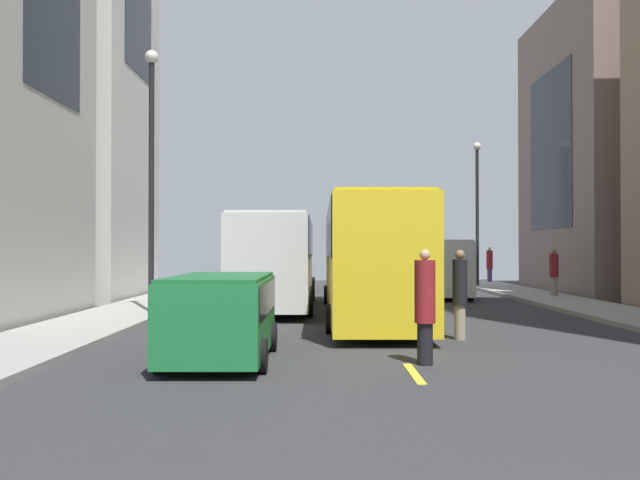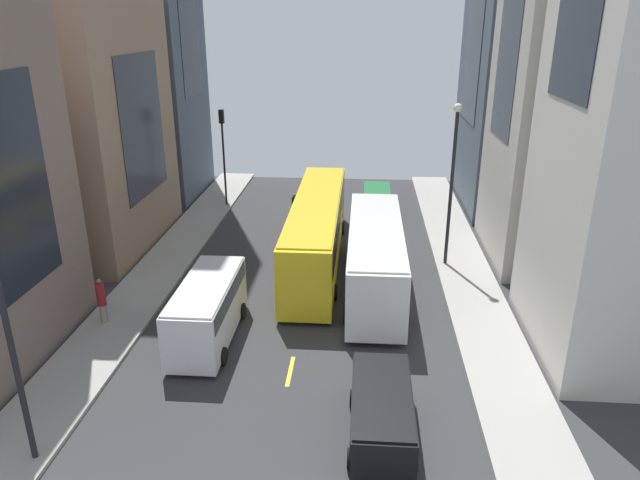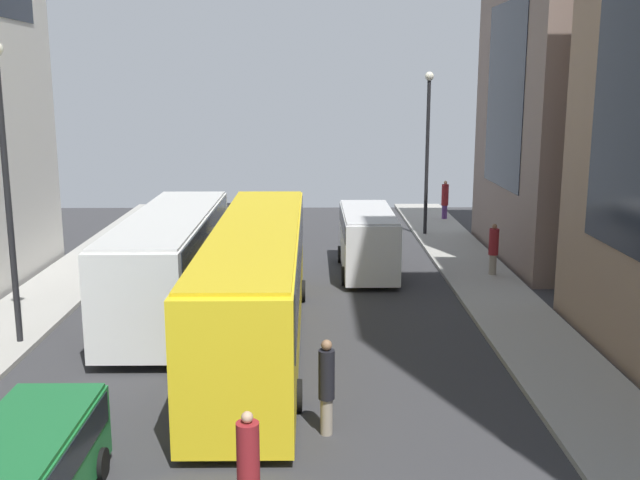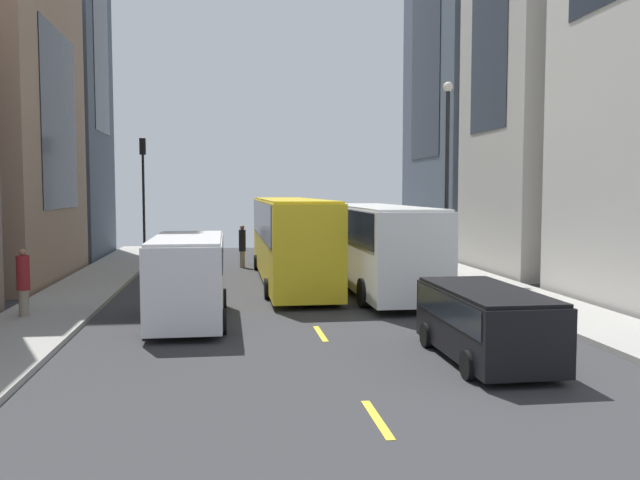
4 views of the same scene
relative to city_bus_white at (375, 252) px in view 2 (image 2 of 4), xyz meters
The scene contains 21 objects.
ground_plane 3.87m from the city_bus_white, ahead, with size 43.03×43.03×0.00m, color #333335.
sidewalk_west 5.20m from the city_bus_white, behind, with size 2.84×44.00×0.15m, color #9E9B93.
sidewalk_east 11.55m from the city_bus_white, ahead, with size 2.84×44.00×0.15m, color #9E9B93.
lane_stripe_0 20.91m from the city_bus_white, 80.92° to the right, with size 0.16×2.00×0.01m, color yellow.
lane_stripe_1 14.09m from the city_bus_white, 76.38° to the right, with size 0.16×2.00×0.01m, color yellow.
lane_stripe_2 7.60m from the city_bus_white, 63.39° to the right, with size 0.16×2.00×0.01m, color yellow.
lane_stripe_3 3.87m from the city_bus_white, ahead, with size 0.16×2.00×0.01m, color yellow.
lane_stripe_4 8.38m from the city_bus_white, 66.19° to the left, with size 0.16×2.00×0.01m, color yellow.
building_west_0 21.80m from the city_bus_white, 126.02° to the right, with size 9.19×10.55×26.55m.
building_east_1 18.81m from the city_bus_white, 16.95° to the right, with size 8.76×10.98×14.05m.
city_bus_white is the anchor object (origin of this frame).
streetcar_yellow 4.55m from the city_bus_white, 46.53° to the right, with size 2.70×14.64×3.59m.
delivery_van_white 8.76m from the city_bus_white, 37.15° to the left, with size 2.25×6.04×2.58m.
car_black_0 10.91m from the city_bus_white, 90.45° to the left, with size 2.08×4.75×1.68m.
car_green_1 12.25m from the city_bus_white, 91.47° to the right, with size 2.00×4.25×1.68m.
pedestrian_crossing_near 10.39m from the city_bus_white, 60.99° to the right, with size 0.36×0.36×2.18m.
pedestrian_crossing_mid 13.17m from the city_bus_white, 74.01° to the right, with size 0.40×0.40×2.19m.
pedestrian_walking_far 12.72m from the city_bus_white, 20.38° to the left, with size 0.39×0.39×2.04m.
traffic_light_near_corner 16.71m from the city_bus_white, 51.06° to the right, with size 0.32×0.44×6.68m.
streetlamp_near 6.05m from the city_bus_white, 139.86° to the right, with size 0.44×0.44×8.57m.
streetlamp_far 16.78m from the city_bus_white, 50.70° to the left, with size 0.44×0.44×8.03m.
Camera 2 is at (-2.56, 25.83, 12.70)m, focal length 32.65 mm.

